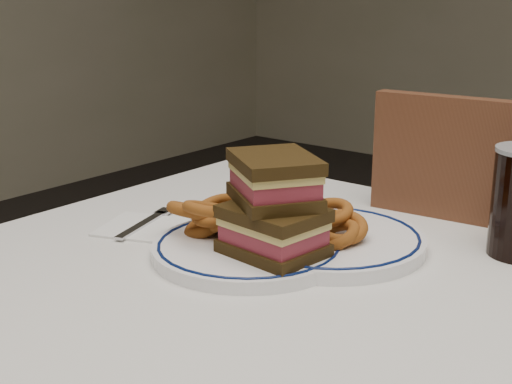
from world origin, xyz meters
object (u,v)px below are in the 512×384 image
Objects in this scene: main_plate at (249,249)px; far_plate at (327,240)px; reuben_sandwich at (274,205)px; chair_far at (506,328)px.

main_plate is 0.96× the size of far_plate.
far_plate is at bearing 55.14° from main_plate.
reuben_sandwich is at bearing -2.60° from main_plate.
chair_far is 0.58m from main_plate.
main_plate is at bearing -124.86° from far_plate.
chair_far is 0.47m from far_plate.
chair_far is at bearing 67.20° from far_plate.
chair_far is at bearing 64.42° from main_plate.
chair_far is 3.29× the size of far_plate.
chair_far is 0.60m from reuben_sandwich.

